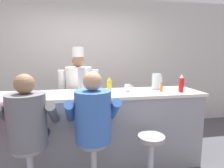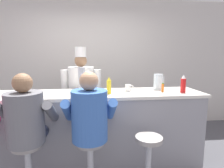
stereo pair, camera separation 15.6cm
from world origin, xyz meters
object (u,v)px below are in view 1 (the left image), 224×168
cup_stack_steel (81,80)px  hot_sauce_bottle_orange (162,87)px  diner_seated_grey (28,123)px  ketchup_bottle_red (181,83)px  diner_seated_blue (93,119)px  empty_stool_round (151,153)px  cook_in_whites_near (79,93)px  breakfast_plate (34,97)px  water_pitcher_clear (156,81)px  coffee_mug_white (128,88)px  mustard_bottle_yellow (109,86)px

cup_stack_steel → hot_sauce_bottle_orange: bearing=-2.6°
hot_sauce_bottle_orange → diner_seated_grey: size_ratio=0.09×
ketchup_bottle_red → diner_seated_blue: (-1.27, -0.45, -0.28)m
diner_seated_grey → diner_seated_blue: diner_seated_blue is taller
diner_seated_grey → empty_stool_round: bearing=-1.4°
ketchup_bottle_red → hot_sauce_bottle_orange: ketchup_bottle_red is taller
ketchup_bottle_red → cook_in_whites_near: bearing=152.9°
hot_sauce_bottle_orange → breakfast_plate: hot_sauce_bottle_orange is taller
water_pitcher_clear → coffee_mug_white: water_pitcher_clear is taller
coffee_mug_white → diner_seated_grey: (-1.19, -0.60, -0.22)m
ketchup_bottle_red → mustard_bottle_yellow: 1.01m
hot_sauce_bottle_orange → diner_seated_blue: (-1.00, -0.51, -0.23)m
ketchup_bottle_red → water_pitcher_clear: ketchup_bottle_red is taller
cup_stack_steel → diner_seated_blue: bearing=-79.4°
hot_sauce_bottle_orange → diner_seated_grey: diner_seated_grey is taller
diner_seated_grey → diner_seated_blue: 0.65m
water_pitcher_clear → mustard_bottle_yellow: bearing=-163.3°
mustard_bottle_yellow → hot_sauce_bottle_orange: 0.75m
breakfast_plate → cup_stack_steel: bearing=18.0°
cup_stack_steel → cook_in_whites_near: bearing=93.5°
water_pitcher_clear → diner_seated_grey: diner_seated_grey is taller
mustard_bottle_yellow → breakfast_plate: bearing=-173.6°
ketchup_bottle_red → cup_stack_steel: size_ratio=0.71×
water_pitcher_clear → coffee_mug_white: (-0.47, -0.10, -0.07)m
breakfast_plate → empty_stool_round: (1.32, -0.41, -0.62)m
coffee_mug_white → diner_seated_blue: (-0.54, -0.60, -0.22)m
coffee_mug_white → diner_seated_grey: size_ratio=0.09×
mustard_bottle_yellow → coffee_mug_white: (0.28, 0.12, -0.06)m
hot_sauce_bottle_orange → cook_in_whites_near: cook_in_whites_near is taller
diner_seated_grey → hot_sauce_bottle_orange: bearing=17.1°
breakfast_plate → diner_seated_blue: 0.78m
ketchup_bottle_red → empty_stool_round: 1.06m
cup_stack_steel → coffee_mug_white: bearing=3.9°
cook_in_whites_near → diner_seated_blue: bearing=-83.1°
diner_seated_grey → cook_in_whites_near: (0.51, 1.17, 0.05)m
mustard_bottle_yellow → diner_seated_grey: size_ratio=0.16×
mustard_bottle_yellow → cook_in_whites_near: (-0.39, 0.69, -0.23)m
coffee_mug_white → diner_seated_grey: diner_seated_grey is taller
water_pitcher_clear → cup_stack_steel: (-1.11, -0.15, 0.06)m
water_pitcher_clear → cook_in_whites_near: bearing=158.1°
mustard_bottle_yellow → hot_sauce_bottle_orange: mustard_bottle_yellow is taller
cup_stack_steel → diner_seated_blue: (0.10, -0.56, -0.34)m
mustard_bottle_yellow → cup_stack_steel: size_ratio=0.64×
water_pitcher_clear → breakfast_plate: size_ratio=1.00×
ketchup_bottle_red → hot_sauce_bottle_orange: bearing=167.0°
cook_in_whites_near → water_pitcher_clear: bearing=-21.9°
water_pitcher_clear → diner_seated_grey: bearing=-156.9°
mustard_bottle_yellow → coffee_mug_white: size_ratio=1.82×
mustard_bottle_yellow → diner_seated_blue: 0.61m
mustard_bottle_yellow → water_pitcher_clear: (0.76, 0.23, 0.01)m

